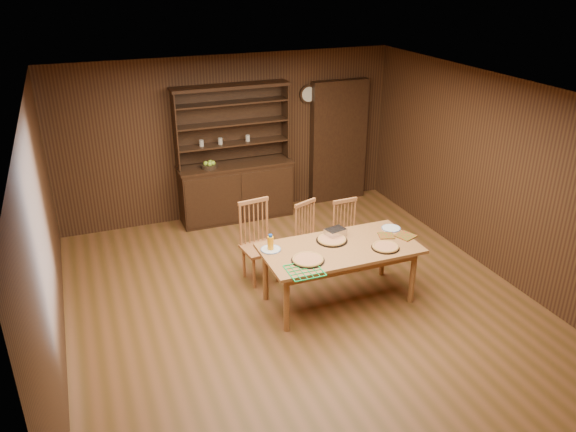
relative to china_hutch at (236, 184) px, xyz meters
name	(u,v)px	position (x,y,z in m)	size (l,w,h in m)	color
floor	(300,302)	(0.00, -2.75, -0.60)	(6.00, 6.00, 0.00)	brown
room_shell	(302,184)	(0.00, -2.75, 0.98)	(6.00, 6.00, 6.00)	white
china_hutch	(236,184)	(0.00, 0.00, 0.00)	(1.84, 0.52, 2.17)	black
doorway	(338,142)	(1.90, 0.15, 0.45)	(1.00, 0.18, 2.10)	black
wall_clock	(308,94)	(1.35, 0.20, 1.30)	(0.30, 0.05, 0.30)	black
dining_table	(340,253)	(0.46, -2.88, 0.07)	(1.88, 0.94, 0.75)	#A56739
chair_left	(257,238)	(-0.29, -1.96, -0.02)	(0.49, 0.48, 1.09)	#AF703C
chair_center	(309,234)	(0.46, -1.96, -0.09)	(0.50, 0.49, 0.96)	#AF703C
chair_right	(347,231)	(0.99, -2.03, -0.11)	(0.39, 0.37, 0.93)	#AF703C
pizza_left	(308,260)	(-0.04, -3.05, 0.17)	(0.39, 0.39, 0.04)	black
pizza_right	(385,247)	(0.95, -3.10, 0.17)	(0.34, 0.34, 0.04)	black
pizza_center	(332,240)	(0.43, -2.70, 0.17)	(0.39, 0.39, 0.04)	black
cooling_rack	(305,270)	(-0.17, -3.25, 0.16)	(0.37, 0.37, 0.02)	green
plate_left	(271,249)	(-0.34, -2.65, 0.16)	(0.24, 0.24, 0.02)	silver
plate_right	(391,228)	(1.29, -2.67, 0.16)	(0.25, 0.25, 0.02)	silver
foil_dish	(335,233)	(0.53, -2.59, 0.20)	(0.24, 0.17, 0.10)	silver
juice_bottle	(271,243)	(-0.35, -2.65, 0.25)	(0.07, 0.07, 0.21)	#FF9C0D
pot_holder_a	(405,236)	(1.34, -2.92, 0.16)	(0.21, 0.21, 0.02)	#B21714
pot_holder_b	(386,236)	(1.12, -2.83, 0.16)	(0.19, 0.19, 0.01)	#B21714
fruit_bowl	(209,165)	(-0.43, -0.07, 0.39)	(0.25, 0.25, 0.12)	black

